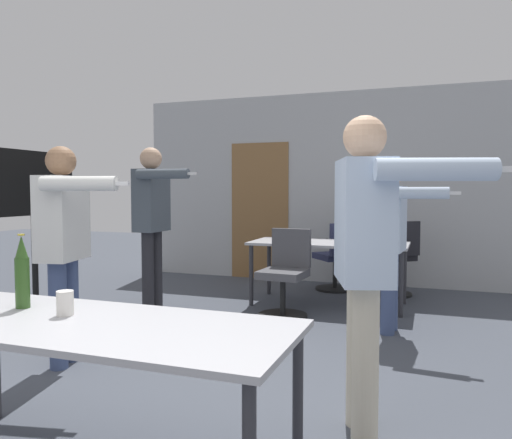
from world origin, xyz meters
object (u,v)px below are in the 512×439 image
(tv_screen, at_px, (34,215))
(person_center_tall, at_px, (392,232))
(office_chair_far_right, at_px, (338,259))
(person_right_polo, at_px, (366,245))
(office_chair_far_left, at_px, (285,276))
(office_chair_near_pushed, at_px, (395,260))
(person_left_plaid, at_px, (64,234))
(person_far_watching, at_px, (153,211))
(drink_cup, at_px, (65,303))
(beer_bottle, at_px, (22,273))

(tv_screen, bearing_deg, person_center_tall, -75.72)
(office_chair_far_right, bearing_deg, person_right_polo, -118.37)
(office_chair_far_left, height_order, office_chair_near_pushed, office_chair_near_pushed)
(tv_screen, distance_m, person_center_tall, 3.50)
(person_left_plaid, relative_size, person_far_watching, 0.92)
(person_far_watching, xyz_separation_m, office_chair_near_pushed, (2.51, 1.60, -0.64))
(office_chair_far_left, relative_size, drink_cup, 7.72)
(person_far_watching, xyz_separation_m, office_chair_far_right, (1.78, 1.70, -0.68))
(tv_screen, distance_m, office_chair_near_pushed, 4.21)
(tv_screen, bearing_deg, person_right_polo, -109.54)
(office_chair_far_right, relative_size, beer_bottle, 2.41)
(tv_screen, bearing_deg, drink_cup, -133.83)
(office_chair_far_right, bearing_deg, person_far_watching, -176.93)
(person_left_plaid, xyz_separation_m, person_right_polo, (2.29, -0.34, 0.04))
(person_right_polo, bearing_deg, person_far_watching, -146.55)
(person_left_plaid, bearing_deg, office_chair_far_right, 145.76)
(office_chair_near_pushed, height_order, drink_cup, office_chair_near_pushed)
(person_center_tall, relative_size, office_chair_far_right, 1.74)
(person_far_watching, height_order, beer_bottle, person_far_watching)
(tv_screen, height_order, office_chair_near_pushed, tv_screen)
(person_center_tall, bearing_deg, office_chair_far_left, -98.99)
(office_chair_far_left, height_order, drink_cup, office_chair_far_left)
(office_chair_far_right, xyz_separation_m, beer_bottle, (-0.79, -4.59, 0.49))
(office_chair_near_pushed, xyz_separation_m, beer_bottle, (-1.52, -4.49, 0.46))
(office_chair_far_left, bearing_deg, person_far_watching, 12.32)
(tv_screen, relative_size, office_chair_far_left, 1.88)
(person_right_polo, bearing_deg, office_chair_far_left, -171.56)
(tv_screen, relative_size, person_center_tall, 1.09)
(office_chair_far_left, bearing_deg, beer_bottle, 85.08)
(office_chair_far_right, height_order, office_chair_far_left, office_chair_far_left)
(drink_cup, bearing_deg, beer_bottle, 170.15)
(person_right_polo, bearing_deg, tv_screen, -126.84)
(office_chair_near_pushed, distance_m, drink_cup, 4.71)
(tv_screen, xyz_separation_m, person_center_tall, (3.39, 0.86, -0.14))
(office_chair_far_left, distance_m, beer_bottle, 3.17)
(office_chair_near_pushed, bearing_deg, person_center_tall, -121.77)
(person_left_plaid, xyz_separation_m, drink_cup, (0.97, -1.14, -0.21))
(tv_screen, distance_m, beer_bottle, 2.66)
(office_chair_far_left, relative_size, beer_bottle, 2.42)
(tv_screen, xyz_separation_m, drink_cup, (2.10, -2.01, -0.30))
(person_right_polo, distance_m, beer_bottle, 1.80)
(person_right_polo, relative_size, office_chair_far_left, 1.89)
(office_chair_far_left, distance_m, office_chair_near_pushed, 1.73)
(person_center_tall, xyz_separation_m, drink_cup, (-1.30, -2.88, -0.16))
(person_far_watching, bearing_deg, beer_bottle, 18.77)
(beer_bottle, bearing_deg, drink_cup, -9.85)
(drink_cup, bearing_deg, office_chair_near_pushed, 75.06)
(person_center_tall, bearing_deg, tv_screen, -70.84)
(office_chair_near_pushed, bearing_deg, person_right_polo, -123.05)
(office_chair_far_right, bearing_deg, tv_screen, -175.11)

